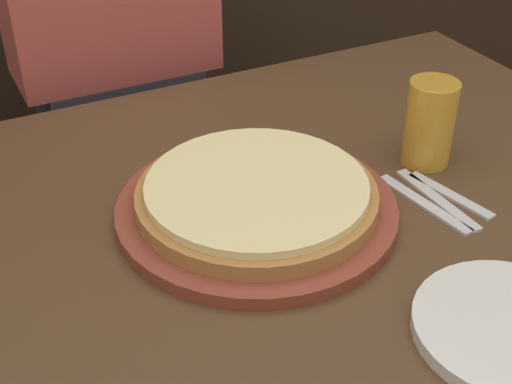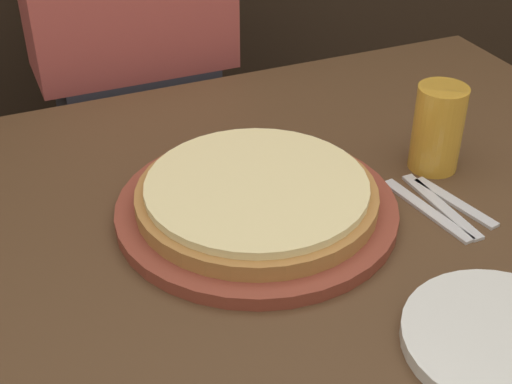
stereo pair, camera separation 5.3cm
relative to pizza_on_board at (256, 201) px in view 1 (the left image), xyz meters
name	(u,v)px [view 1 (the left image)]	position (x,y,z in m)	size (l,w,h in m)	color
pizza_on_board	(256,201)	(0.00, 0.00, 0.00)	(0.41, 0.41, 0.06)	brown
beer_glass	(430,120)	(0.31, 0.01, 0.05)	(0.08, 0.08, 0.14)	gold
dinner_plate	(512,329)	(0.16, -0.35, -0.02)	(0.23, 0.23, 0.02)	silver
fork	(424,204)	(0.23, -0.09, -0.02)	(0.04, 0.18, 0.00)	silver
dinner_knife	(437,199)	(0.26, -0.09, -0.02)	(0.02, 0.18, 0.00)	silver
spoon	(450,195)	(0.28, -0.09, -0.02)	(0.05, 0.15, 0.00)	silver
diner_person	(119,94)	(-0.01, 0.64, -0.11)	(0.41, 0.20, 1.34)	#33333D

